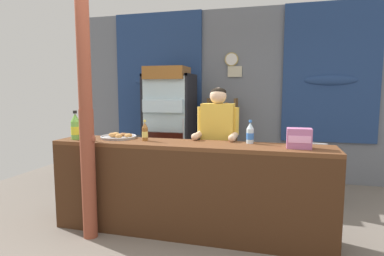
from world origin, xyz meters
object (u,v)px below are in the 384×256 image
object	(u,v)px
pastry_tray	(119,136)
bottle_shelf_rack	(222,138)
soda_bottle_lime_soda	(76,127)
soda_bottle_water	(250,133)
stall_counter	(186,182)
timber_post	(86,115)
snack_box_wafer	(299,138)
plastic_lawn_chair	(309,169)
shopkeeper	(218,138)
soda_bottle_iced_tea	(145,132)
drink_fridge	(169,120)

from	to	relation	value
pastry_tray	bottle_shelf_rack	bearing A→B (deg)	67.06
soda_bottle_lime_soda	soda_bottle_water	bearing A→B (deg)	6.85
stall_counter	pastry_tray	bearing A→B (deg)	166.05
timber_post	bottle_shelf_rack	world-z (taller)	timber_post
timber_post	snack_box_wafer	distance (m)	2.07
bottle_shelf_rack	plastic_lawn_chair	bearing A→B (deg)	-35.62
bottle_shelf_rack	shopkeeper	bearing A→B (deg)	-82.43
timber_post	snack_box_wafer	xyz separation A→B (m)	(2.04, 0.32, -0.20)
stall_counter	soda_bottle_lime_soda	bearing A→B (deg)	179.14
bottle_shelf_rack	soda_bottle_water	distance (m)	2.09
bottle_shelf_rack	soda_bottle_lime_soda	distance (m)	2.57
stall_counter	snack_box_wafer	world-z (taller)	snack_box_wafer
soda_bottle_lime_soda	pastry_tray	size ratio (longest dim) A/B	0.79
timber_post	soda_bottle_iced_tea	size ratio (longest dim) A/B	11.82
shopkeeper	plastic_lawn_chair	bearing A→B (deg)	34.24
soda_bottle_lime_soda	snack_box_wafer	xyz separation A→B (m)	(2.35, 0.06, -0.04)
pastry_tray	soda_bottle_lime_soda	bearing A→B (deg)	-155.66
shopkeeper	soda_bottle_iced_tea	size ratio (longest dim) A/B	6.89
timber_post	plastic_lawn_chair	size ratio (longest dim) A/B	3.08
soda_bottle_lime_soda	soda_bottle_water	xyz separation A→B (m)	(1.88, 0.23, -0.03)
stall_counter	plastic_lawn_chair	world-z (taller)	stall_counter
drink_fridge	plastic_lawn_chair	distance (m)	2.27
plastic_lawn_chair	soda_bottle_lime_soda	xyz separation A→B (m)	(-2.57, -1.26, 0.61)
drink_fridge	pastry_tray	distance (m)	1.67
soda_bottle_water	snack_box_wafer	size ratio (longest dim) A/B	1.08
soda_bottle_lime_soda	soda_bottle_iced_tea	size ratio (longest dim) A/B	1.42
drink_fridge	bottle_shelf_rack	bearing A→B (deg)	22.41
pastry_tray	shopkeeper	bearing A→B (deg)	17.56
plastic_lawn_chair	bottle_shelf_rack	bearing A→B (deg)	144.38
timber_post	bottle_shelf_rack	xyz separation A→B (m)	(0.96, 2.45, -0.55)
stall_counter	shopkeeper	xyz separation A→B (m)	(0.23, 0.55, 0.38)
shopkeeper	soda_bottle_lime_soda	bearing A→B (deg)	-160.46
bottle_shelf_rack	soda_bottle_water	size ratio (longest dim) A/B	5.78
timber_post	soda_bottle_water	size ratio (longest dim) A/B	11.08
soda_bottle_water	timber_post	bearing A→B (deg)	-162.94
plastic_lawn_chair	soda_bottle_water	size ratio (longest dim) A/B	3.60
soda_bottle_lime_soda	soda_bottle_water	world-z (taller)	soda_bottle_lime_soda
timber_post	plastic_lawn_chair	bearing A→B (deg)	33.90
snack_box_wafer	pastry_tray	bearing A→B (deg)	176.06
stall_counter	timber_post	world-z (taller)	timber_post
plastic_lawn_chair	soda_bottle_iced_tea	xyz separation A→B (m)	(-1.79, -1.16, 0.57)
plastic_lawn_chair	snack_box_wafer	distance (m)	1.35
pastry_tray	snack_box_wafer	bearing A→B (deg)	-3.94
timber_post	stall_counter	bearing A→B (deg)	13.94
plastic_lawn_chair	pastry_tray	bearing A→B (deg)	-153.46
soda_bottle_water	pastry_tray	size ratio (longest dim) A/B	0.59
soda_bottle_water	soda_bottle_iced_tea	xyz separation A→B (m)	(-1.10, -0.12, -0.01)
stall_counter	shopkeeper	world-z (taller)	shopkeeper
soda_bottle_iced_tea	soda_bottle_lime_soda	bearing A→B (deg)	-172.33
stall_counter	pastry_tray	world-z (taller)	pastry_tray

